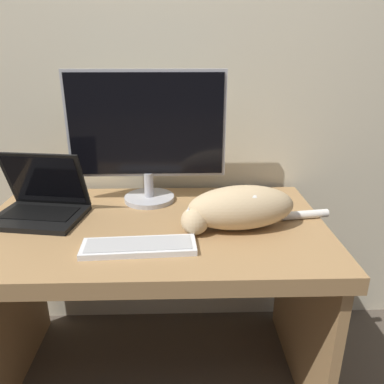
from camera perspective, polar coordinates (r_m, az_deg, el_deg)
name	(u,v)px	position (r m, az deg, el deg)	size (l,w,h in m)	color
wall_back	(155,66)	(1.73, -5.65, 18.63)	(6.40, 0.06, 2.60)	beige
desk	(154,262)	(1.51, -5.78, -10.55)	(1.30, 0.77, 0.75)	#A37A4C
monitor	(147,134)	(1.56, -6.93, 8.78)	(0.65, 0.21, 0.55)	#B2B2B7
laptop	(41,205)	(1.57, -22.04, -1.82)	(0.36, 0.30, 0.25)	black
external_keyboard	(139,247)	(1.25, -8.09, -8.23)	(0.38, 0.14, 0.02)	white
cat	(239,207)	(1.36, 7.22, -2.31)	(0.58, 0.23, 0.16)	#D1B284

